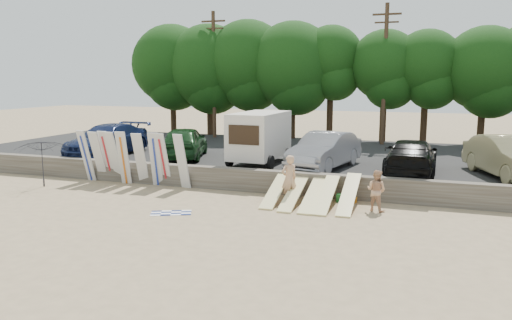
% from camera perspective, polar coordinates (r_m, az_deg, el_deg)
% --- Properties ---
extents(ground, '(120.00, 120.00, 0.00)m').
position_cam_1_polar(ground, '(18.84, 3.54, -6.05)').
color(ground, tan).
rests_on(ground, ground).
extents(seawall, '(44.00, 0.50, 1.00)m').
position_cam_1_polar(seawall, '(21.54, 5.71, -2.75)').
color(seawall, '#6B6356').
rests_on(seawall, ground).
extents(parking_lot, '(44.00, 14.50, 0.70)m').
position_cam_1_polar(parking_lot, '(28.80, 9.19, -0.07)').
color(parking_lot, '#282828').
rests_on(parking_lot, ground).
extents(treeline, '(34.63, 6.52, 9.64)m').
position_cam_1_polar(treeline, '(35.65, 9.13, 11.02)').
color(treeline, '#382616').
rests_on(treeline, parking_lot).
extents(utility_poles, '(25.80, 0.26, 9.00)m').
position_cam_1_polar(utility_poles, '(33.63, 14.49, 9.78)').
color(utility_poles, '#473321').
rests_on(utility_poles, parking_lot).
extents(box_trailer, '(2.49, 4.20, 2.60)m').
position_cam_1_polar(box_trailer, '(25.15, 0.41, 2.86)').
color(box_trailer, beige).
rests_on(box_trailer, parking_lot).
extents(car_0, '(2.55, 6.00, 1.73)m').
position_cam_1_polar(car_0, '(29.31, -16.64, 2.22)').
color(car_0, '#142048').
rests_on(car_0, parking_lot).
extents(car_1, '(3.48, 5.45, 1.73)m').
position_cam_1_polar(car_1, '(27.36, -8.17, 2.03)').
color(car_1, '#123415').
rests_on(car_1, parking_lot).
extents(car_2, '(2.91, 5.52, 1.73)m').
position_cam_1_polar(car_2, '(24.19, 7.84, 1.09)').
color(car_2, gray).
rests_on(car_2, parking_lot).
extents(car_3, '(2.29, 5.42, 1.56)m').
position_cam_1_polar(car_3, '(23.71, 17.32, 0.39)').
color(car_3, black).
rests_on(car_3, parking_lot).
extents(car_4, '(3.64, 5.82, 1.81)m').
position_cam_1_polar(car_4, '(24.29, 27.00, 0.29)').
color(car_4, tan).
rests_on(car_4, parking_lot).
extents(surfboard_upright_0, '(0.59, 0.77, 2.53)m').
position_cam_1_polar(surfboard_upright_0, '(25.62, -18.84, 0.46)').
color(surfboard_upright_0, silver).
rests_on(surfboard_upright_0, ground).
extents(surfboard_upright_1, '(0.50, 0.85, 2.49)m').
position_cam_1_polar(surfboard_upright_1, '(25.33, -17.57, 0.39)').
color(surfboard_upright_1, silver).
rests_on(surfboard_upright_1, ground).
extents(surfboard_upright_2, '(0.55, 0.78, 2.52)m').
position_cam_1_polar(surfboard_upright_2, '(25.14, -16.63, 0.40)').
color(surfboard_upright_2, silver).
rests_on(surfboard_upright_2, ground).
extents(surfboard_upright_3, '(0.60, 0.85, 2.51)m').
position_cam_1_polar(surfboard_upright_3, '(24.81, -15.85, 0.31)').
color(surfboard_upright_3, silver).
rests_on(surfboard_upright_3, ground).
extents(surfboard_upright_4, '(0.57, 0.67, 2.55)m').
position_cam_1_polar(surfboard_upright_4, '(24.34, -14.92, 0.23)').
color(surfboard_upright_4, silver).
rests_on(surfboard_upright_4, ground).
extents(surfboard_upright_5, '(0.58, 0.87, 2.50)m').
position_cam_1_polar(surfboard_upright_5, '(23.95, -13.07, 0.10)').
color(surfboard_upright_5, silver).
rests_on(surfboard_upright_5, ground).
extents(surfboard_upright_6, '(0.60, 0.71, 2.55)m').
position_cam_1_polar(surfboard_upright_6, '(23.57, -11.41, 0.07)').
color(surfboard_upright_6, silver).
rests_on(surfboard_upright_6, ground).
extents(surfboard_upright_7, '(0.54, 0.75, 2.53)m').
position_cam_1_polar(surfboard_upright_7, '(23.45, -10.56, 0.02)').
color(surfboard_upright_7, silver).
rests_on(surfboard_upright_7, ground).
extents(surfboard_upright_8, '(0.61, 0.74, 2.54)m').
position_cam_1_polar(surfboard_upright_8, '(22.81, -8.47, -0.16)').
color(surfboard_upright_8, silver).
rests_on(surfboard_upright_8, ground).
extents(surfboard_low_0, '(0.56, 2.87, 1.01)m').
position_cam_1_polar(surfboard_low_0, '(20.38, 2.31, -3.40)').
color(surfboard_low_0, '#F7E79B').
rests_on(surfboard_low_0, ground).
extents(surfboard_low_1, '(0.56, 2.91, 0.87)m').
position_cam_1_polar(surfboard_low_1, '(20.02, 4.31, -3.85)').
color(surfboard_low_1, '#F7E79B').
rests_on(surfboard_low_1, ground).
extents(surfboard_low_2, '(0.56, 2.91, 0.88)m').
position_cam_1_polar(surfboard_low_2, '(19.83, 6.51, -4.00)').
color(surfboard_low_2, '#F7E79B').
rests_on(surfboard_low_2, ground).
extents(surfboard_low_3, '(0.56, 2.87, 1.00)m').
position_cam_1_polar(surfboard_low_3, '(19.72, 8.05, -3.93)').
color(surfboard_low_3, '#F7E79B').
rests_on(surfboard_low_3, ground).
extents(surfboard_low_4, '(0.56, 2.82, 1.14)m').
position_cam_1_polar(surfboard_low_4, '(19.63, 10.57, -3.84)').
color(surfboard_low_4, '#F7E79B').
rests_on(surfboard_low_4, ground).
extents(beachgoer_a, '(0.83, 0.82, 1.93)m').
position_cam_1_polar(beachgoer_a, '(20.31, 3.80, -2.13)').
color(beachgoer_a, tan).
rests_on(beachgoer_a, ground).
extents(beachgoer_b, '(0.94, 0.85, 1.58)m').
position_cam_1_polar(beachgoer_b, '(19.45, 13.58, -3.40)').
color(beachgoer_b, tan).
rests_on(beachgoer_b, ground).
extents(cooler, '(0.40, 0.32, 0.32)m').
position_cam_1_polar(cooler, '(20.73, 9.70, -4.28)').
color(cooler, '#248436').
rests_on(cooler, ground).
extents(gear_bag, '(0.32, 0.28, 0.22)m').
position_cam_1_polar(gear_bag, '(20.68, 11.00, -4.50)').
color(gear_bag, '#C57017').
rests_on(gear_bag, ground).
extents(beach_towel, '(1.99, 1.99, 0.00)m').
position_cam_1_polar(beach_towel, '(19.04, -9.68, -5.98)').
color(beach_towel, white).
rests_on(beach_towel, ground).
extents(beach_umbrella, '(2.95, 2.92, 2.21)m').
position_cam_1_polar(beach_umbrella, '(25.09, -23.08, -0.34)').
color(beach_umbrella, black).
rests_on(beach_umbrella, ground).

